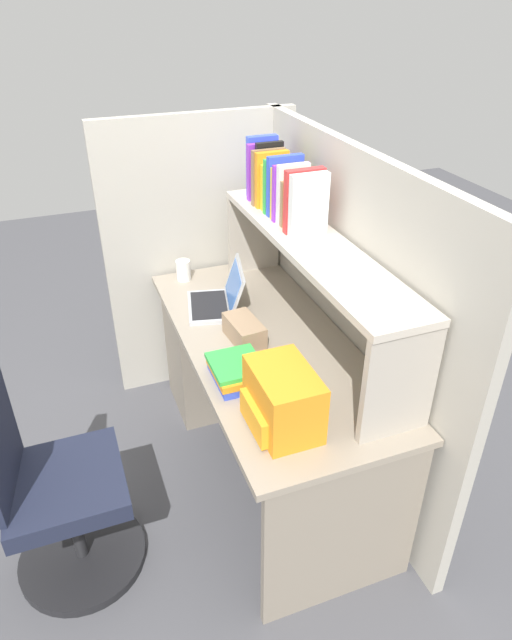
{
  "coord_description": "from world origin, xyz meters",
  "views": [
    {
      "loc": [
        1.92,
        -0.77,
        2.11
      ],
      "look_at": [
        0.0,
        -0.05,
        0.85
      ],
      "focal_mm": 31.4,
      "sensor_mm": 36.0,
      "label": 1
    }
  ],
  "objects_px": {
    "backpack": "(282,400)",
    "tissue_box": "(244,331)",
    "laptop": "(219,299)",
    "computer_mouse": "(276,358)",
    "office_chair": "(53,497)",
    "paper_cup": "(183,270)"
  },
  "relations": [
    {
      "from": "backpack",
      "to": "office_chair",
      "type": "height_order",
      "value": "backpack"
    },
    {
      "from": "paper_cup",
      "to": "office_chair",
      "type": "distance_m",
      "value": 1.3
    },
    {
      "from": "paper_cup",
      "to": "tissue_box",
      "type": "distance_m",
      "value": 0.67
    },
    {
      "from": "paper_cup",
      "to": "office_chair",
      "type": "relative_size",
      "value": 0.12
    },
    {
      "from": "paper_cup",
      "to": "tissue_box",
      "type": "relative_size",
      "value": 0.5
    },
    {
      "from": "laptop",
      "to": "computer_mouse",
      "type": "xyz_separation_m",
      "value": [
        0.51,
        0.09,
        -0.03
      ]
    },
    {
      "from": "computer_mouse",
      "to": "tissue_box",
      "type": "bearing_deg",
      "value": -132.82
    },
    {
      "from": "computer_mouse",
      "to": "office_chair",
      "type": "bearing_deg",
      "value": -56.84
    },
    {
      "from": "office_chair",
      "to": "backpack",
      "type": "bearing_deg",
      "value": -99.19
    },
    {
      "from": "paper_cup",
      "to": "laptop",
      "type": "bearing_deg",
      "value": 13.86
    },
    {
      "from": "laptop",
      "to": "paper_cup",
      "type": "xyz_separation_m",
      "value": [
        -0.35,
        -0.09,
        0.0
      ]
    },
    {
      "from": "backpack",
      "to": "tissue_box",
      "type": "bearing_deg",
      "value": 173.84
    },
    {
      "from": "laptop",
      "to": "computer_mouse",
      "type": "relative_size",
      "value": 3.48
    },
    {
      "from": "computer_mouse",
      "to": "paper_cup",
      "type": "relative_size",
      "value": 0.95
    },
    {
      "from": "laptop",
      "to": "paper_cup",
      "type": "bearing_deg",
      "value": -166.14
    },
    {
      "from": "paper_cup",
      "to": "tissue_box",
      "type": "xyz_separation_m",
      "value": [
        0.67,
        0.1,
        -0.0
      ]
    },
    {
      "from": "computer_mouse",
      "to": "paper_cup",
      "type": "xyz_separation_m",
      "value": [
        -0.86,
        -0.18,
        0.04
      ]
    },
    {
      "from": "laptop",
      "to": "backpack",
      "type": "bearing_deg",
      "value": -2.88
    },
    {
      "from": "laptop",
      "to": "computer_mouse",
      "type": "height_order",
      "value": "laptop"
    },
    {
      "from": "computer_mouse",
      "to": "office_chair",
      "type": "distance_m",
      "value": 1.03
    },
    {
      "from": "backpack",
      "to": "paper_cup",
      "type": "relative_size",
      "value": 2.75
    },
    {
      "from": "tissue_box",
      "to": "paper_cup",
      "type": "bearing_deg",
      "value": -176.41
    }
  ]
}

